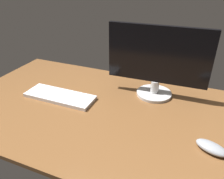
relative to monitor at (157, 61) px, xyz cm
name	(u,v)px	position (x,y,z in cm)	size (l,w,h in cm)	color
desk	(96,109)	(-23.39, -22.82, -20.27)	(140.00, 84.00, 2.00)	brown
monitor	(157,61)	(0.00, 0.00, 0.00)	(50.70, 18.53, 36.84)	silver
keyboard	(60,96)	(-44.90, -22.05, -18.37)	(37.00, 13.00, 1.79)	white
computer_mouse	(211,148)	(29.02, -33.10, -17.66)	(11.71, 5.97, 3.21)	#999EA5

